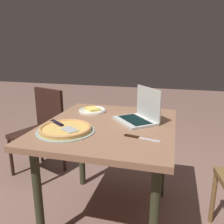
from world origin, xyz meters
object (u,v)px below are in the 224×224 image
Objects in this scene: pizza_plate at (92,110)px; chair_far at (42,127)px; dining_table at (109,137)px; pizza_tray at (65,129)px; laptop at (139,114)px; table_knife at (138,137)px.

chair_far is at bearing -110.04° from pizza_plate.
dining_table is 2.75× the size of pizza_tray.
laptop is 0.42× the size of chair_far.
table_knife is (0.21, 0.24, 0.10)m from dining_table.
laptop reaches higher than pizza_plate.
chair_far is (-0.72, -1.12, -0.28)m from table_knife.
pizza_plate reaches higher than table_knife.
pizza_tray is at bearing -88.83° from table_knife.
laptop is 1.66× the size of table_knife.
pizza_plate is at bearing 69.96° from chair_far.
dining_table is at bearing 133.39° from pizza_tray.
laptop is 0.46m from pizza_plate.
dining_table is 1.03m from chair_far.
pizza_tray is at bearing -0.91° from pizza_plate.
pizza_tray reaches higher than table_knife.
chair_far is at bearing -138.86° from pizza_tray.
dining_table is at bearing -130.49° from table_knife.
table_knife is at bearing 43.81° from pizza_plate.
chair_far reaches higher than dining_table.
table_knife is 0.26× the size of chair_far.
chair_far is (-0.40, -1.07, -0.33)m from laptop.
pizza_tray is at bearing -52.19° from laptop.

